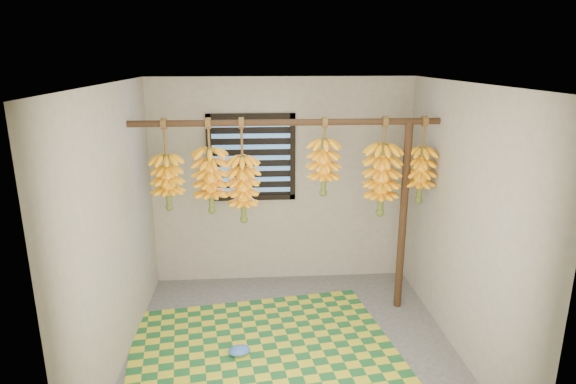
{
  "coord_description": "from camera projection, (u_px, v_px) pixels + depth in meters",
  "views": [
    {
      "loc": [
        -0.32,
        -3.9,
        2.61
      ],
      "look_at": [
        0.0,
        0.55,
        1.35
      ],
      "focal_mm": 30.0,
      "sensor_mm": 36.0,
      "label": 1
    }
  ],
  "objects": [
    {
      "name": "banana_bunch_a",
      "position": [
        168.0,
        182.0,
        4.67
      ],
      "size": [
        0.3,
        0.3,
        0.89
      ],
      "color": "brown",
      "rests_on": "hanging_pole"
    },
    {
      "name": "banana_bunch_e",
      "position": [
        382.0,
        180.0,
        4.82
      ],
      "size": [
        0.35,
        0.35,
        1.0
      ],
      "color": "brown",
      "rests_on": "hanging_pole"
    },
    {
      "name": "banana_bunch_f",
      "position": [
        421.0,
        175.0,
        4.84
      ],
      "size": [
        0.28,
        0.28,
        0.87
      ],
      "color": "brown",
      "rests_on": "hanging_pole"
    },
    {
      "name": "floor",
      "position": [
        292.0,
        348.0,
        4.47
      ],
      "size": [
        3.0,
        3.0,
        0.01
      ],
      "primitive_type": "cube",
      "color": "#4C4C4C",
      "rests_on": "ground"
    },
    {
      "name": "woven_mat",
      "position": [
        263.0,
        351.0,
        4.41
      ],
      "size": [
        2.65,
        2.24,
        0.01
      ],
      "primitive_type": "cube",
      "rotation": [
        0.0,
        0.0,
        0.14
      ],
      "color": "#1A5B2B",
      "rests_on": "floor"
    },
    {
      "name": "banana_bunch_d",
      "position": [
        324.0,
        167.0,
        4.74
      ],
      "size": [
        0.32,
        0.32,
        0.78
      ],
      "color": "brown",
      "rests_on": "hanging_pole"
    },
    {
      "name": "banana_bunch_c",
      "position": [
        243.0,
        189.0,
        4.75
      ],
      "size": [
        0.31,
        0.31,
        1.04
      ],
      "color": "brown",
      "rests_on": "hanging_pole"
    },
    {
      "name": "hanging_pole",
      "position": [
        287.0,
        122.0,
        4.6
      ],
      "size": [
        3.0,
        0.06,
        0.06
      ],
      "primitive_type": "cylinder",
      "rotation": [
        0.0,
        1.57,
        0.0
      ],
      "color": "#3C2716",
      "rests_on": "wall_left"
    },
    {
      "name": "wall_back",
      "position": [
        282.0,
        182.0,
        5.59
      ],
      "size": [
        3.0,
        0.01,
        2.4
      ],
      "primitive_type": "cube",
      "color": "gray",
      "rests_on": "floor"
    },
    {
      "name": "window",
      "position": [
        251.0,
        158.0,
        5.46
      ],
      "size": [
        1.0,
        0.04,
        1.0
      ],
      "color": "black",
      "rests_on": "wall_back"
    },
    {
      "name": "wall_right",
      "position": [
        462.0,
        222.0,
        4.25
      ],
      "size": [
        0.01,
        3.0,
        2.4
      ],
      "primitive_type": "cube",
      "color": "gray",
      "rests_on": "floor"
    },
    {
      "name": "wall_left",
      "position": [
        114.0,
        230.0,
        4.04
      ],
      "size": [
        0.01,
        3.0,
        2.4
      ],
      "primitive_type": "cube",
      "color": "gray",
      "rests_on": "floor"
    },
    {
      "name": "plastic_bag",
      "position": [
        239.0,
        351.0,
        4.33
      ],
      "size": [
        0.22,
        0.18,
        0.08
      ],
      "primitive_type": "ellipsoid",
      "rotation": [
        0.0,
        0.0,
        0.16
      ],
      "color": "blue",
      "rests_on": "woven_mat"
    },
    {
      "name": "banana_bunch_b",
      "position": [
        211.0,
        180.0,
        4.7
      ],
      "size": [
        0.35,
        0.35,
        0.93
      ],
      "color": "brown",
      "rests_on": "hanging_pole"
    },
    {
      "name": "support_post",
      "position": [
        403.0,
        218.0,
        4.95
      ],
      "size": [
        0.08,
        0.08,
        2.0
      ],
      "primitive_type": "cylinder",
      "color": "#3C2716",
      "rests_on": "floor"
    },
    {
      "name": "ceiling",
      "position": [
        293.0,
        83.0,
        3.82
      ],
      "size": [
        3.0,
        3.0,
        0.01
      ],
      "primitive_type": "cube",
      "color": "silver",
      "rests_on": "wall_back"
    }
  ]
}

